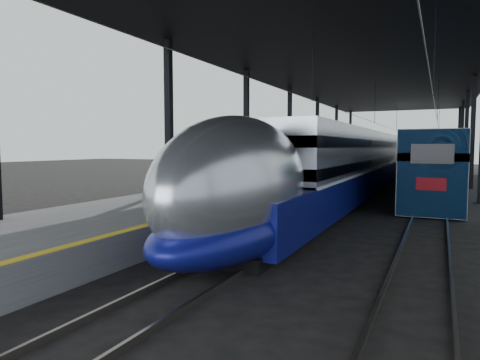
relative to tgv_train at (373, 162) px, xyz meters
The scene contains 8 objects.
ground 24.99m from the tgv_train, 94.61° to the right, with size 160.00×160.00×0.00m, color black.
platform 7.48m from the tgv_train, 138.76° to the right, with size 6.00×80.00×1.00m, color #4C4C4F.
yellow_strip 5.63m from the tgv_train, 119.25° to the right, with size 0.30×80.00×0.01m, color gold.
rails 5.79m from the tgv_train, 62.59° to the right, with size 6.52×80.00×0.16m.
canopy 8.53m from the tgv_train, 91.18° to the right, with size 18.00×75.00×9.47m.
tgv_train is the anchor object (origin of this frame).
second_train 11.09m from the tgv_train, 63.21° to the left, with size 3.07×56.05×4.22m.
child 25.39m from the tgv_train, 100.39° to the right, with size 0.33×0.21×0.89m, color #50341A.
Camera 1 is at (7.38, -14.11, 3.40)m, focal length 32.00 mm.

